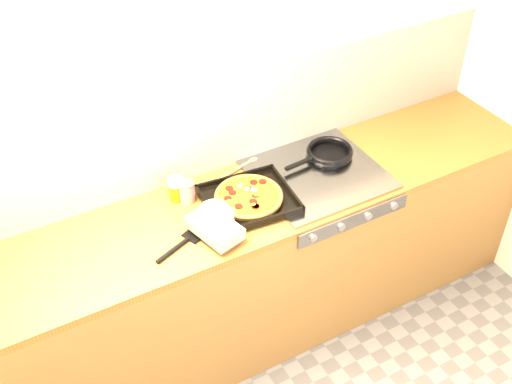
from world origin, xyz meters
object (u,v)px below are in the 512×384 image
tomato_can (187,192)px  juice_glass (176,189)px  pizza_on_tray (239,205)px  frying_pan (329,153)px

tomato_can → juice_glass: 0.05m
tomato_can → juice_glass: (-0.04, 0.03, 0.01)m
pizza_on_tray → tomato_can: 0.25m
pizza_on_tray → tomato_can: tomato_can is taller
frying_pan → tomato_can: tomato_can is taller
pizza_on_tray → juice_glass: size_ratio=4.63×
frying_pan → tomato_can: bearing=176.7°
frying_pan → juice_glass: (-0.79, 0.08, 0.02)m
frying_pan → tomato_can: size_ratio=3.75×
pizza_on_tray → juice_glass: bearing=133.7°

